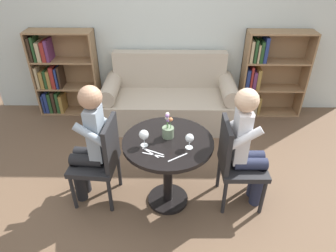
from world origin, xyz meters
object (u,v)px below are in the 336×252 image
(wine_glass_left, at_px, (144,135))
(chair_left, at_px, (101,158))
(wine_glass_right, at_px, (190,139))
(person_left, at_px, (89,143))
(bookshelf_right, at_px, (265,76))
(flower_vase, at_px, (168,130))
(chair_right, at_px, (236,160))
(couch, at_px, (169,101))
(bookshelf_left, at_px, (59,75))
(person_right, at_px, (248,147))

(wine_glass_left, bearing_deg, chair_left, 164.68)
(wine_glass_left, xyz_separation_m, wine_glass_right, (0.38, -0.03, -0.01))
(wine_glass_left, bearing_deg, person_left, 165.86)
(bookshelf_right, xyz_separation_m, flower_vase, (-1.35, -1.75, 0.23))
(chair_right, height_order, person_left, person_left)
(couch, distance_m, person_left, 1.69)
(couch, distance_m, flower_vase, 1.57)
(bookshelf_left, xyz_separation_m, chair_left, (0.94, -1.76, -0.08))
(flower_vase, bearing_deg, person_left, -179.90)
(bookshelf_left, xyz_separation_m, chair_right, (2.20, -1.78, -0.08))
(person_left, bearing_deg, chair_right, 93.71)
(person_left, height_order, flower_vase, person_left)
(person_right, bearing_deg, couch, 24.56)
(bookshelf_right, height_order, wine_glass_left, bookshelf_right)
(wine_glass_right, height_order, flower_vase, flower_vase)
(wine_glass_right, relative_size, flower_vase, 0.55)
(bookshelf_left, relative_size, chair_right, 1.34)
(couch, relative_size, wine_glass_right, 13.08)
(bookshelf_left, relative_size, wine_glass_left, 7.90)
(couch, height_order, flower_vase, flower_vase)
(bookshelf_left, xyz_separation_m, flower_vase, (1.57, -1.75, 0.24))
(person_left, distance_m, person_right, 1.44)
(couch, height_order, wine_glass_left, couch)
(bookshelf_left, bearing_deg, person_right, -37.78)
(couch, height_order, bookshelf_left, bookshelf_left)
(couch, xyz_separation_m, person_left, (-0.72, -1.49, 0.35))
(bookshelf_right, bearing_deg, wine_glass_right, -121.32)
(chair_left, height_order, chair_right, same)
(chair_left, relative_size, chair_right, 1.00)
(bookshelf_left, distance_m, chair_right, 2.83)
(flower_vase, bearing_deg, wine_glass_right, -40.96)
(bookshelf_right, relative_size, wine_glass_left, 7.90)
(wine_glass_left, bearing_deg, bookshelf_left, 126.13)
(chair_right, bearing_deg, chair_left, 88.39)
(bookshelf_left, bearing_deg, wine_glass_left, -53.87)
(couch, height_order, chair_right, couch)
(person_left, distance_m, wine_glass_left, 0.56)
(bookshelf_right, height_order, flower_vase, bookshelf_right)
(chair_left, bearing_deg, bookshelf_left, -146.88)
(chair_left, relative_size, flower_vase, 3.64)
(chair_left, bearing_deg, chair_right, 94.20)
(couch, relative_size, bookshelf_right, 1.48)
(chair_right, xyz_separation_m, person_right, (0.09, 0.00, 0.16))
(bookshelf_left, distance_m, chair_left, 2.00)
(bookshelf_right, relative_size, flower_vase, 4.87)
(person_right, distance_m, wine_glass_left, 0.95)
(couch, bearing_deg, bookshelf_left, 170.47)
(bookshelf_left, bearing_deg, couch, -9.53)
(bookshelf_right, relative_size, wine_glass_right, 8.82)
(person_left, bearing_deg, person_right, 93.87)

